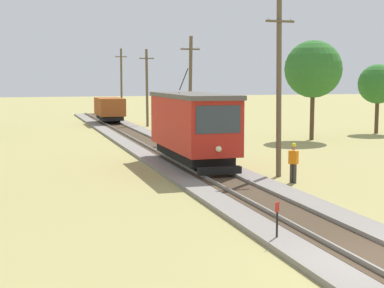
# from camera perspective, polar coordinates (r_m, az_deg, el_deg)

# --- Properties ---
(rail_left) EXTENTS (0.07, 120.00, 0.14)m
(rail_left) POSITION_cam_1_polar(r_m,az_deg,el_deg) (14.42, 16.65, -11.24)
(rail_left) COLOR gray
(rail_left) RESTS_ON track_ballast
(red_tram) EXTENTS (2.60, 8.54, 4.79)m
(red_tram) POSITION_cam_1_polar(r_m,az_deg,el_deg) (29.10, 0.05, 1.90)
(red_tram) COLOR red
(red_tram) RESTS_ON rail_right
(freight_car) EXTENTS (2.40, 5.20, 2.31)m
(freight_car) POSITION_cam_1_polar(r_m,az_deg,el_deg) (56.82, -8.28, 3.52)
(freight_car) COLOR #93471E
(freight_car) RESTS_ON rail_right
(utility_pole_near_tram) EXTENTS (1.40, 0.49, 8.16)m
(utility_pole_near_tram) POSITION_cam_1_polar(r_m,az_deg,el_deg) (26.70, 8.72, 5.66)
(utility_pole_near_tram) COLOR brown
(utility_pole_near_tram) RESTS_ON ground
(utility_pole_mid) EXTENTS (1.40, 0.62, 7.50)m
(utility_pole_mid) POSITION_cam_1_polar(r_m,az_deg,el_deg) (40.17, -0.18, 5.58)
(utility_pole_mid) COLOR brown
(utility_pole_mid) RESTS_ON ground
(utility_pole_far) EXTENTS (1.40, 0.47, 7.29)m
(utility_pole_far) POSITION_cam_1_polar(r_m,az_deg,el_deg) (54.06, -4.54, 5.72)
(utility_pole_far) COLOR brown
(utility_pole_far) RESTS_ON ground
(utility_pole_distant) EXTENTS (1.40, 0.39, 8.03)m
(utility_pole_distant) POSITION_cam_1_polar(r_m,az_deg,el_deg) (67.98, -7.10, 6.20)
(utility_pole_distant) COLOR brown
(utility_pole_distant) RESTS_ON ground
(trackside_signal_marker) EXTENTS (0.21, 0.21, 1.18)m
(trackside_signal_marker) POSITION_cam_1_polar(r_m,az_deg,el_deg) (16.14, 8.53, -7.56)
(trackside_signal_marker) COLOR black
(trackside_signal_marker) RESTS_ON ground
(track_worker) EXTENTS (0.42, 0.45, 1.78)m
(track_worker) POSITION_cam_1_polar(r_m,az_deg,el_deg) (25.27, 10.14, -1.69)
(track_worker) COLOR #38332D
(track_worker) RESTS_ON ground
(tree_left_far) EXTENTS (4.24, 4.24, 7.36)m
(tree_left_far) POSITION_cam_1_polar(r_m,az_deg,el_deg) (43.14, 12.07, 7.34)
(tree_left_far) COLOR #4C3823
(tree_left_far) RESTS_ON ground
(tree_horizon) EXTENTS (3.26, 3.26, 5.73)m
(tree_horizon) POSITION_cam_1_polar(r_m,az_deg,el_deg) (49.57, 18.16, 5.72)
(tree_horizon) COLOR #4C3823
(tree_horizon) RESTS_ON ground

